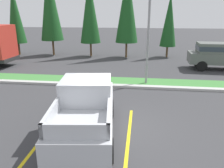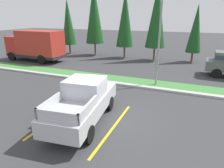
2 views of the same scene
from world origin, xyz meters
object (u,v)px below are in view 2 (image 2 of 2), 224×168
(street_light, at_px, (159,33))
(cypress_tree_leftmost, at_px, (68,22))
(cypress_tree_left_inner, at_px, (94,14))
(cargo_truck_distant, at_px, (36,45))
(pickup_truck_main, at_px, (84,101))
(cypress_tree_right_inner, at_px, (157,15))
(cypress_tree_rightmost, at_px, (196,29))
(cypress_tree_center, at_px, (125,19))

(street_light, relative_size, cypress_tree_leftmost, 0.92)
(cypress_tree_leftmost, height_order, cypress_tree_left_inner, cypress_tree_left_inner)
(cargo_truck_distant, relative_size, cypress_tree_left_inner, 0.78)
(cargo_truck_distant, bearing_deg, pickup_truck_main, -39.93)
(cypress_tree_left_inner, bearing_deg, street_light, -43.69)
(cypress_tree_left_inner, height_order, cypress_tree_right_inner, cypress_tree_left_inner)
(cypress_tree_right_inner, bearing_deg, street_light, -78.24)
(cargo_truck_distant, bearing_deg, cypress_tree_rightmost, 20.26)
(cargo_truck_distant, height_order, cypress_tree_center, cypress_tree_center)
(cypress_tree_center, bearing_deg, cypress_tree_right_inner, -2.07)
(cargo_truck_distant, height_order, cypress_tree_left_inner, cypress_tree_left_inner)
(street_light, xyz_separation_m, cypress_tree_leftmost, (-13.38, 8.93, 0.35))
(cypress_tree_leftmost, height_order, cypress_tree_rightmost, cypress_tree_leftmost)
(cypress_tree_leftmost, bearing_deg, cargo_truck_distant, -98.68)
(cargo_truck_distant, height_order, cypress_tree_right_inner, cypress_tree_right_inner)
(pickup_truck_main, distance_m, cargo_truck_distant, 15.54)
(cargo_truck_distant, xyz_separation_m, cypress_tree_leftmost, (0.83, 5.41, 2.30))
(cypress_tree_left_inner, xyz_separation_m, cypress_tree_rightmost, (11.90, 0.39, -1.58))
(cypress_tree_left_inner, relative_size, cypress_tree_rightmost, 1.43)
(pickup_truck_main, distance_m, cypress_tree_leftmost, 19.21)
(cypress_tree_left_inner, height_order, cypress_tree_center, cypress_tree_left_inner)
(cargo_truck_distant, height_order, street_light, street_light)
(street_light, bearing_deg, cargo_truck_distant, 166.08)
(cypress_tree_center, xyz_separation_m, cypress_tree_right_inner, (3.67, -0.13, 0.38))
(cargo_truck_distant, relative_size, cypress_tree_leftmost, 0.97)
(cypress_tree_leftmost, relative_size, cypress_tree_left_inner, 0.80)
(cargo_truck_distant, bearing_deg, cypress_tree_leftmost, 81.32)
(pickup_truck_main, xyz_separation_m, cypress_tree_right_inner, (0.45, 15.30, 3.95))
(cargo_truck_distant, distance_m, cypress_tree_leftmost, 5.94)
(pickup_truck_main, relative_size, cypress_tree_center, 0.69)
(cypress_tree_right_inner, xyz_separation_m, cypress_tree_rightmost, (4.11, 0.74, -1.37))
(cypress_tree_leftmost, bearing_deg, street_light, -33.73)
(street_light, distance_m, cypress_tree_right_inner, 9.13)
(cypress_tree_rightmost, bearing_deg, cypress_tree_right_inner, -169.82)
(pickup_truck_main, xyz_separation_m, street_light, (2.30, 6.44, 2.76))
(cypress_tree_leftmost, bearing_deg, cypress_tree_rightmost, 2.43)
(cypress_tree_left_inner, distance_m, cypress_tree_rightmost, 12.01)
(cypress_tree_center, xyz_separation_m, cypress_tree_rightmost, (7.78, 0.60, -0.99))
(cypress_tree_leftmost, bearing_deg, cypress_tree_right_inner, -0.36)
(cypress_tree_right_inner, bearing_deg, cypress_tree_center, 177.93)
(cypress_tree_right_inner, bearing_deg, cargo_truck_distant, -156.63)
(street_light, distance_m, cypress_tree_rightmost, 9.86)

